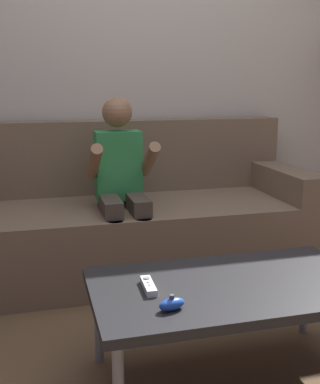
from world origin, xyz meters
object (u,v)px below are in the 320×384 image
at_px(person_seated_on_couch, 121,181).
at_px(coffee_table, 231,291).
at_px(couch, 131,220).
at_px(game_remote_white_near_edge, 148,286).
at_px(nunchuk_blue, 172,304).

xyz_separation_m(person_seated_on_couch, coffee_table, (0.22, -1.01, -0.23)).
bearing_deg(coffee_table, couch, 96.33).
distance_m(couch, game_remote_white_near_edge, 1.18).
distance_m(person_seated_on_couch, nunchuk_blue, 1.17).
bearing_deg(nunchuk_blue, person_seated_on_couch, 87.62).
height_order(person_seated_on_couch, game_remote_white_near_edge, person_seated_on_couch).
distance_m(coffee_table, game_remote_white_near_edge, 0.31).
xyz_separation_m(game_remote_white_near_edge, nunchuk_blue, (0.04, -0.17, 0.01)).
height_order(couch, coffee_table, couch).
bearing_deg(couch, coffee_table, -83.67).
bearing_deg(person_seated_on_couch, coffee_table, -77.66).
relative_size(couch, coffee_table, 2.04).
relative_size(person_seated_on_couch, nunchuk_blue, 10.45).
bearing_deg(game_remote_white_near_edge, couch, 81.67).
distance_m(coffee_table, nunchuk_blue, 0.31).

